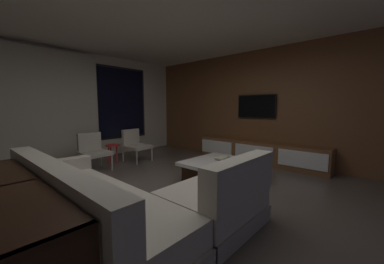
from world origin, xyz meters
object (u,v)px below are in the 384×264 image
accent_chair_by_curtain (93,149)px  console_table_behind_couch (12,225)px  sectional_couch (126,206)px  media_console (259,153)px  book_stack_on_coffee_table (222,158)px  coffee_table (221,171)px  mounted_tv (256,106)px  accent_chair_near_window (135,143)px  side_stool (112,148)px

accent_chair_by_curtain → console_table_behind_couch: size_ratio=0.37×
sectional_couch → accent_chair_by_curtain: 2.81m
media_console → console_table_behind_couch: bearing=-178.4°
book_stack_on_coffee_table → coffee_table: bearing=-149.6°
book_stack_on_coffee_table → mounted_tv: mounted_tv is taller
mounted_tv → console_table_behind_couch: size_ratio=0.46×
accent_chair_near_window → media_console: (1.82, -2.41, -0.18)m
side_stool → media_console: bearing=-46.6°
side_stool → mounted_tv: 3.58m
book_stack_on_coffee_table → console_table_behind_couch: console_table_behind_couch is taller
side_stool → accent_chair_by_curtain: bearing=-168.4°
mounted_tv → accent_chair_near_window: bearing=132.2°
sectional_couch → book_stack_on_coffee_table: size_ratio=9.36×
coffee_table → side_stool: 2.67m
accent_chair_near_window → media_console: accent_chair_near_window is taller
accent_chair_by_curtain → mounted_tv: size_ratio=0.80×
book_stack_on_coffee_table → mounted_tv: (1.72, 0.18, 0.96)m
coffee_table → mounted_tv: size_ratio=1.19×
sectional_couch → side_stool: sectional_couch is taller
book_stack_on_coffee_table → accent_chair_near_window: (-0.28, 2.39, 0.05)m
side_stool → accent_chair_near_window: bearing=-10.2°
coffee_table → accent_chair_by_curtain: (-1.19, 2.47, 0.25)m
sectional_couch → accent_chair_near_window: size_ratio=3.21×
sectional_couch → accent_chair_by_curtain: bearing=72.4°
accent_chair_by_curtain → coffee_table: bearing=-64.3°
book_stack_on_coffee_table → console_table_behind_couch: bearing=-177.2°
coffee_table → media_console: 1.68m
coffee_table → mounted_tv: mounted_tv is taller
sectional_couch → accent_chair_by_curtain: sectional_couch is taller
coffee_table → accent_chair_near_window: accent_chair_near_window is taller
side_stool → sectional_couch: bearing=-115.9°
side_stool → console_table_behind_couch: 3.48m
coffee_table → book_stack_on_coffee_table: 0.26m
sectional_couch → coffee_table: (2.04, 0.20, -0.10)m
coffee_table → side_stool: bearing=105.0°
coffee_table → book_stack_on_coffee_table: book_stack_on_coffee_table is taller
side_stool → mounted_tv: (2.55, -2.31, 0.98)m
accent_chair_by_curtain → media_console: (2.87, -2.41, -0.18)m
coffee_table → accent_chair_near_window: bearing=93.3°
sectional_couch → console_table_behind_couch: sectional_couch is taller
sectional_couch → coffee_table: 2.05m
accent_chair_by_curtain → mounted_tv: mounted_tv is taller
coffee_table → accent_chair_near_window: 2.49m
media_console → coffee_table: bearing=-178.0°
accent_chair_near_window → accent_chair_by_curtain: size_ratio=1.00×
coffee_table → console_table_behind_couch: (-2.95, -0.07, 0.23)m
side_stool → book_stack_on_coffee_table: bearing=-71.6°
sectional_couch → coffee_table: sectional_couch is taller
console_table_behind_couch → accent_chair_near_window: bearing=42.2°
side_stool → mounted_tv: size_ratio=0.47×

